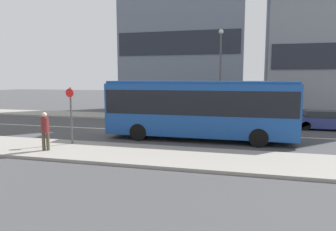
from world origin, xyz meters
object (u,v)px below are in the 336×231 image
Objects in this scene: city_bus at (199,106)px; parked_car_0 at (325,120)px; pedestrian_near_stop at (45,129)px; street_lamp at (220,66)px; bus_stop_sign at (71,111)px.

parked_car_0 is at bearing 32.92° from city_bus.
street_lamp reaches higher than pedestrian_near_stop.
bus_stop_sign is 0.41× the size of street_lamp.
city_bus is 2.32× the size of parked_car_0.
street_lamp is (6.64, 10.47, 2.62)m from bus_stop_sign.
street_lamp is at bearing 57.63° from bus_stop_sign.
bus_stop_sign is (-6.04, -3.21, -0.10)m from city_bus.
bus_stop_sign is at bearing -147.88° from parked_car_0.
bus_stop_sign is at bearing -122.37° from street_lamp.
parked_car_0 is at bearing -13.51° from street_lamp.
pedestrian_near_stop is 1.74m from bus_stop_sign.
bus_stop_sign reaches higher than pedestrian_near_stop.
parked_car_0 is (7.86, 5.52, -1.29)m from city_bus.
city_bus reaches higher than pedestrian_near_stop.
parked_car_0 is at bearing 32.12° from bus_stop_sign.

